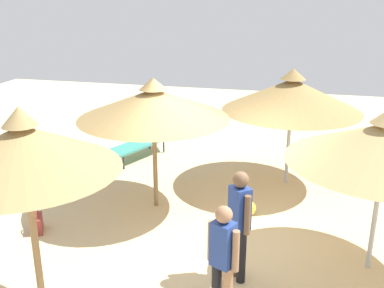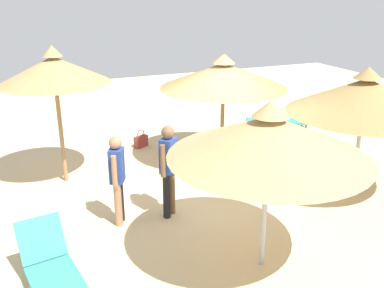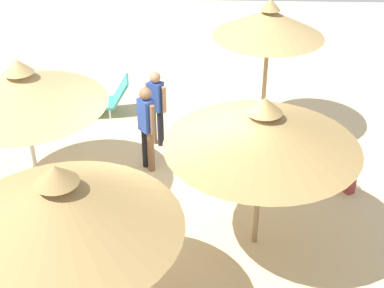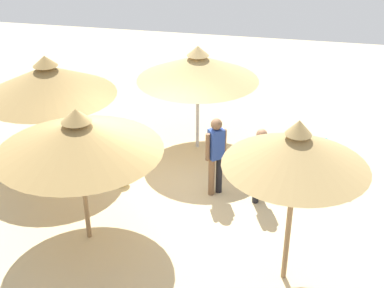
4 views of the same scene
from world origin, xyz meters
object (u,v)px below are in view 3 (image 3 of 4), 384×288
object	(u,v)px
lounge_chair_near_left	(94,100)
beach_ball	(141,229)
person_standing_front	(156,105)
parasol_umbrella_back	(269,23)
person_standing_near_right	(147,124)
parasol_umbrella_far_right	(263,129)
handbag	(345,182)
parasol_umbrella_center	(60,205)
parasol_umbrella_far_left	(21,88)

from	to	relation	value
lounge_chair_near_left	beach_ball	world-z (taller)	lounge_chair_near_left
lounge_chair_near_left	person_standing_front	bearing A→B (deg)	-128.80
parasol_umbrella_back	person_standing_near_right	world-z (taller)	parasol_umbrella_back
parasol_umbrella_far_right	lounge_chair_near_left	size ratio (longest dim) A/B	1.52
person_standing_near_right	person_standing_front	distance (m)	0.89
person_standing_near_right	handbag	world-z (taller)	person_standing_near_right
parasol_umbrella_center	person_standing_near_right	bearing A→B (deg)	-8.19
parasol_umbrella_back	handbag	bearing A→B (deg)	-146.46
parasol_umbrella_far_left	lounge_chair_near_left	bearing A→B (deg)	-8.85
person_standing_near_right	handbag	distance (m)	3.73
parasol_umbrella_far_left	person_standing_near_right	size ratio (longest dim) A/B	1.64
lounge_chair_near_left	person_standing_front	size ratio (longest dim) A/B	1.17
person_standing_front	parasol_umbrella_center	bearing A→B (deg)	172.41
parasol_umbrella_center	lounge_chair_near_left	xyz separation A→B (m)	(5.84, 0.92, -1.64)
person_standing_near_right	lounge_chair_near_left	bearing A→B (deg)	34.51
parasol_umbrella_far_right	parasol_umbrella_center	size ratio (longest dim) A/B	0.98
person_standing_front	parasol_umbrella_far_left	bearing A→B (deg)	129.63
person_standing_front	person_standing_near_right	bearing A→B (deg)	174.98
parasol_umbrella_far_right	person_standing_front	xyz separation A→B (m)	(2.88, 1.82, -1.15)
parasol_umbrella_back	person_standing_front	bearing A→B (deg)	106.64
parasol_umbrella_far_right	parasol_umbrella_center	xyz separation A→B (m)	(-1.73, 2.43, -0.08)
parasol_umbrella_far_right	parasol_umbrella_back	size ratio (longest dim) A/B	0.99
person_standing_front	handbag	xyz separation A→B (m)	(-1.42, -3.52, -0.74)
person_standing_near_right	beach_ball	xyz separation A→B (m)	(-1.98, -0.10, -0.81)
lounge_chair_near_left	person_standing_front	distance (m)	2.05
parasol_umbrella_back	parasol_umbrella_center	bearing A→B (deg)	152.19
lounge_chair_near_left	beach_ball	size ratio (longest dim) A/B	5.88
parasol_umbrella_back	parasol_umbrella_far_right	bearing A→B (deg)	174.57
lounge_chair_near_left	parasol_umbrella_far_right	bearing A→B (deg)	-140.78
parasol_umbrella_center	handbag	bearing A→B (deg)	-52.36
parasol_umbrella_far_left	person_standing_front	size ratio (longest dim) A/B	1.73
parasol_umbrella_center	person_standing_front	size ratio (longest dim) A/B	1.81
parasol_umbrella_back	handbag	xyz separation A→B (m)	(-2.06, -1.37, -2.20)
beach_ball	handbag	bearing A→B (deg)	-67.57
parasol_umbrella_far_left	parasol_umbrella_back	world-z (taller)	parasol_umbrella_back
lounge_chair_near_left	person_standing_near_right	size ratio (longest dim) A/B	1.10
parasol_umbrella_center	parasol_umbrella_far_left	bearing A→B (deg)	24.83
parasol_umbrella_far_right	person_standing_near_right	distance (m)	2.96
parasol_umbrella_far_right	beach_ball	size ratio (longest dim) A/B	8.92
lounge_chair_near_left	parasol_umbrella_back	bearing A→B (deg)	-99.09
person_standing_front	beach_ball	world-z (taller)	person_standing_front
parasol_umbrella_far_left	handbag	world-z (taller)	parasol_umbrella_far_left
handbag	parasol_umbrella_center	bearing A→B (deg)	127.64
parasol_umbrella_far_left	handbag	xyz separation A→B (m)	(0.23, -5.51, -1.85)
parasol_umbrella_center	beach_ball	xyz separation A→B (m)	(1.74, -0.63, -1.82)
handbag	parasol_umbrella_back	bearing A→B (deg)	33.54
beach_ball	parasol_umbrella_far_left	bearing A→B (deg)	58.65
parasol_umbrella_far_left	lounge_chair_near_left	distance (m)	3.36
lounge_chair_near_left	handbag	world-z (taller)	lounge_chair_near_left
parasol_umbrella_far_right	parasol_umbrella_far_left	distance (m)	4.00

